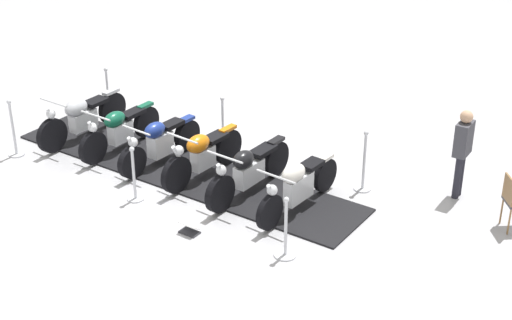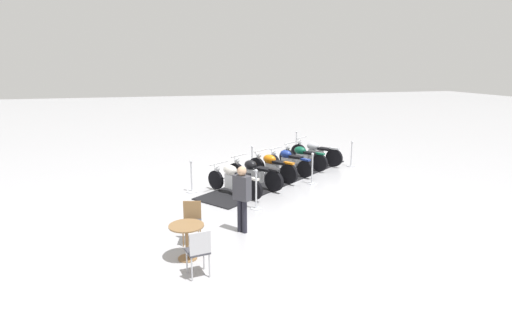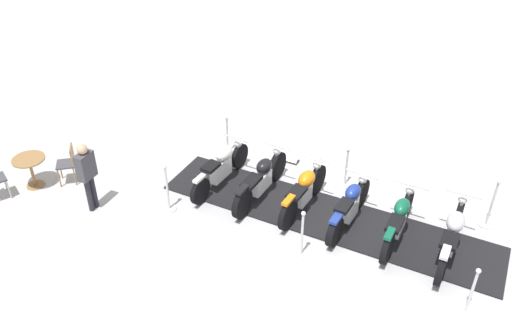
{
  "view_description": "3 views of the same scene",
  "coord_description": "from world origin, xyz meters",
  "px_view_note": "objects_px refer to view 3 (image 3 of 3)",
  "views": [
    {
      "loc": [
        -12.68,
        2.64,
        6.75
      ],
      "look_at": [
        -1.15,
        -1.07,
        0.62
      ],
      "focal_mm": 54.93,
      "sensor_mm": 36.0,
      "label": 1
    },
    {
      "loc": [
        -4.38,
        -13.26,
        3.92
      ],
      "look_at": [
        -1.08,
        -0.7,
        0.87
      ],
      "focal_mm": 28.56,
      "sensor_mm": 36.0,
      "label": 2
    },
    {
      "loc": [
        7.29,
        -5.03,
        7.28
      ],
      "look_at": [
        -1.66,
        -0.83,
        0.68
      ],
      "focal_mm": 37.41,
      "sensor_mm": 36.0,
      "label": 3
    }
  ],
  "objects_px": {
    "motorcycle_forest": "(399,219)",
    "cafe_table": "(30,166)",
    "cafe_chair_near_table": "(68,162)",
    "motorcycle_navy": "(350,206)",
    "stanchion_right_mid": "(346,172)",
    "stanchion_left_front": "(469,299)",
    "stanchion_left_rear": "(168,195)",
    "stanchion_left_mid": "(302,241)",
    "motorcycle_cream": "(222,165)",
    "stanchion_right_front": "(490,210)",
    "info_placard": "(292,160)",
    "motorcycle_copper": "(304,190)",
    "motorcycle_black": "(261,179)",
    "motorcycle_chrome": "(452,234)",
    "bystander_person": "(87,171)",
    "stanchion_right_rear": "(227,142)"
  },
  "relations": [
    {
      "from": "motorcycle_copper",
      "to": "info_placard",
      "type": "height_order",
      "value": "motorcycle_copper"
    },
    {
      "from": "bystander_person",
      "to": "motorcycle_cream",
      "type": "bearing_deg",
      "value": 43.03
    },
    {
      "from": "stanchion_left_mid",
      "to": "info_placard",
      "type": "height_order",
      "value": "stanchion_left_mid"
    },
    {
      "from": "motorcycle_forest",
      "to": "motorcycle_navy",
      "type": "height_order",
      "value": "motorcycle_forest"
    },
    {
      "from": "stanchion_left_rear",
      "to": "motorcycle_forest",
      "type": "bearing_deg",
      "value": 53.63
    },
    {
      "from": "motorcycle_navy",
      "to": "info_placard",
      "type": "relative_size",
      "value": 4.73
    },
    {
      "from": "motorcycle_navy",
      "to": "motorcycle_copper",
      "type": "xyz_separation_m",
      "value": [
        -0.8,
        -0.62,
        0.04
      ]
    },
    {
      "from": "info_placard",
      "to": "bystander_person",
      "type": "bearing_deg",
      "value": -130.75
    },
    {
      "from": "motorcycle_navy",
      "to": "cafe_table",
      "type": "height_order",
      "value": "motorcycle_navy"
    },
    {
      "from": "motorcycle_chrome",
      "to": "stanchion_right_rear",
      "type": "relative_size",
      "value": 1.87
    },
    {
      "from": "motorcycle_cream",
      "to": "cafe_chair_near_table",
      "type": "height_order",
      "value": "same"
    },
    {
      "from": "motorcycle_navy",
      "to": "stanchion_right_mid",
      "type": "bearing_deg",
      "value": 25.13
    },
    {
      "from": "stanchion_right_mid",
      "to": "motorcycle_chrome",
      "type": "bearing_deg",
      "value": 11.64
    },
    {
      "from": "motorcycle_chrome",
      "to": "stanchion_left_rear",
      "type": "distance_m",
      "value": 5.76
    },
    {
      "from": "motorcycle_chrome",
      "to": "cafe_chair_near_table",
      "type": "xyz_separation_m",
      "value": [
        -5.57,
        -6.2,
        0.05
      ]
    },
    {
      "from": "stanchion_left_front",
      "to": "motorcycle_navy",
      "type": "bearing_deg",
      "value": -169.05
    },
    {
      "from": "stanchion_right_mid",
      "to": "motorcycle_cream",
      "type": "bearing_deg",
      "value": -116.23
    },
    {
      "from": "motorcycle_copper",
      "to": "motorcycle_black",
      "type": "distance_m",
      "value": 1.01
    },
    {
      "from": "stanchion_right_mid",
      "to": "bystander_person",
      "type": "distance_m",
      "value": 5.64
    },
    {
      "from": "stanchion_right_front",
      "to": "motorcycle_navy",
      "type": "bearing_deg",
      "value": -116.28
    },
    {
      "from": "stanchion_left_front",
      "to": "stanchion_right_mid",
      "type": "height_order",
      "value": "stanchion_left_front"
    },
    {
      "from": "motorcycle_chrome",
      "to": "stanchion_left_front",
      "type": "height_order",
      "value": "motorcycle_chrome"
    },
    {
      "from": "stanchion_right_mid",
      "to": "motorcycle_copper",
      "type": "bearing_deg",
      "value": -74.17
    },
    {
      "from": "stanchion_right_rear",
      "to": "stanchion_left_mid",
      "type": "bearing_deg",
      "value": -1.89
    },
    {
      "from": "motorcycle_black",
      "to": "cafe_chair_near_table",
      "type": "distance_m",
      "value": 4.42
    },
    {
      "from": "info_placard",
      "to": "stanchion_left_front",
      "type": "bearing_deg",
      "value": -32.39
    },
    {
      "from": "cafe_chair_near_table",
      "to": "motorcycle_navy",
      "type": "bearing_deg",
      "value": 154.53
    },
    {
      "from": "motorcycle_cream",
      "to": "stanchion_left_rear",
      "type": "bearing_deg",
      "value": 160.63
    },
    {
      "from": "motorcycle_copper",
      "to": "stanchion_left_front",
      "type": "relative_size",
      "value": 1.75
    },
    {
      "from": "cafe_table",
      "to": "stanchion_left_mid",
      "type": "bearing_deg",
      "value": 44.0
    },
    {
      "from": "motorcycle_navy",
      "to": "stanchion_right_mid",
      "type": "xyz_separation_m",
      "value": [
        -1.17,
        0.68,
        -0.12
      ]
    },
    {
      "from": "motorcycle_black",
      "to": "motorcycle_copper",
      "type": "bearing_deg",
      "value": -87.86
    },
    {
      "from": "stanchion_right_mid",
      "to": "stanchion_left_front",
      "type": "bearing_deg",
      "value": -1.89
    },
    {
      "from": "stanchion_left_rear",
      "to": "stanchion_right_mid",
      "type": "relative_size",
      "value": 1.13
    },
    {
      "from": "stanchion_right_mid",
      "to": "info_placard",
      "type": "xyz_separation_m",
      "value": [
        -1.35,
        -0.64,
        -0.29
      ]
    },
    {
      "from": "motorcycle_cream",
      "to": "stanchion_right_front",
      "type": "relative_size",
      "value": 1.64
    },
    {
      "from": "info_placard",
      "to": "motorcycle_chrome",
      "type": "bearing_deg",
      "value": -21.44
    },
    {
      "from": "stanchion_right_rear",
      "to": "cafe_chair_near_table",
      "type": "bearing_deg",
      "value": -95.75
    },
    {
      "from": "motorcycle_cream",
      "to": "motorcycle_navy",
      "type": "bearing_deg",
      "value": -86.93
    },
    {
      "from": "stanchion_left_rear",
      "to": "stanchion_left_front",
      "type": "bearing_deg",
      "value": 37.77
    },
    {
      "from": "stanchion_left_rear",
      "to": "stanchion_left_mid",
      "type": "xyz_separation_m",
      "value": [
        2.44,
        1.89,
        -0.03
      ]
    },
    {
      "from": "motorcycle_black",
      "to": "bystander_person",
      "type": "height_order",
      "value": "bystander_person"
    },
    {
      "from": "stanchion_left_rear",
      "to": "stanchion_right_mid",
      "type": "height_order",
      "value": "stanchion_left_rear"
    },
    {
      "from": "stanchion_left_mid",
      "to": "info_placard",
      "type": "relative_size",
      "value": 2.82
    },
    {
      "from": "motorcycle_forest",
      "to": "cafe_table",
      "type": "xyz_separation_m",
      "value": [
        -4.97,
        -6.37,
        0.07
      ]
    },
    {
      "from": "motorcycle_cream",
      "to": "bystander_person",
      "type": "distance_m",
      "value": 2.91
    },
    {
      "from": "stanchion_left_front",
      "to": "stanchion_right_front",
      "type": "relative_size",
      "value": 0.89
    },
    {
      "from": "motorcycle_chrome",
      "to": "motorcycle_navy",
      "type": "xyz_separation_m",
      "value": [
        -1.59,
        -1.25,
        -0.03
      ]
    },
    {
      "from": "motorcycle_navy",
      "to": "motorcycle_cream",
      "type": "distance_m",
      "value": 3.03
    },
    {
      "from": "motorcycle_black",
      "to": "stanchion_left_front",
      "type": "xyz_separation_m",
      "value": [
        4.43,
        1.79,
        -0.17
      ]
    }
  ]
}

